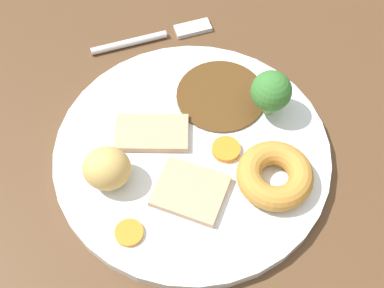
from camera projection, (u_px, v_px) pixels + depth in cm
name	position (u px, v px, depth cm)	size (l,w,h in cm)	color
dining_table	(215.00, 192.00, 53.67)	(120.00, 84.00, 3.60)	brown
dinner_plate	(192.00, 152.00, 53.33)	(29.00, 29.00, 1.40)	white
gravy_pool	(221.00, 95.00, 56.26)	(9.94, 9.94, 0.30)	#563819
meat_slice_main	(152.00, 133.00, 53.33)	(7.71, 4.41, 0.80)	tan
meat_slice_under	(190.00, 191.00, 49.71)	(6.73, 5.64, 0.80)	tan
yorkshire_pudding	(275.00, 175.00, 49.67)	(7.64, 7.64, 2.49)	#C68938
roast_potato_left	(107.00, 168.00, 48.94)	(4.76, 4.30, 4.49)	#D8B260
carrot_coin_front	(129.00, 233.00, 47.60)	(2.75, 2.75, 0.43)	orange
carrot_coin_back	(226.00, 149.00, 52.35)	(2.97, 2.97, 0.63)	orange
broccoli_floret	(271.00, 92.00, 52.49)	(4.33, 4.33, 5.63)	#8CB766
fork	(156.00, 37.00, 62.55)	(2.66, 15.32, 0.90)	silver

